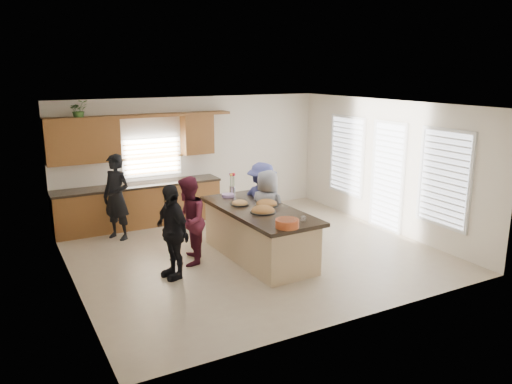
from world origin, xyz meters
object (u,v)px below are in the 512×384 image
woman_left_front (172,232)px  woman_right_back (262,202)px  island (259,235)px  woman_left_mid (188,221)px  woman_right_front (267,210)px  salad_bowl (287,223)px  woman_left_back (117,197)px

woman_left_front → woman_right_back: woman_right_back is taller
island → woman_left_mid: size_ratio=1.71×
woman_left_mid → woman_right_front: bearing=114.4°
woman_right_back → woman_left_mid: bearing=80.4°
woman_right_back → woman_right_front: bearing=138.0°
salad_bowl → woman_right_back: size_ratio=0.24×
woman_left_mid → woman_right_front: (1.61, 0.01, -0.02)m
woman_left_mid → woman_left_front: 0.64m
woman_left_mid → salad_bowl: bearing=59.5°
woman_right_front → woman_left_back: bearing=18.6°
salad_bowl → woman_right_back: bearing=71.8°
woman_left_back → woman_right_front: (2.41, -1.97, -0.10)m
woman_left_mid → island: bearing=97.7°
woman_left_front → woman_right_front: bearing=92.2°
salad_bowl → island: bearing=83.7°
woman_left_mid → woman_left_back: bearing=-133.9°
island → woman_left_back: 3.12m
woman_left_mid → woman_right_front: size_ratio=1.02×
salad_bowl → woman_left_front: 1.92m
island → salad_bowl: salad_bowl is taller
woman_left_back → woman_left_mid: (0.79, -1.98, -0.09)m
salad_bowl → woman_right_back: woman_right_back is taller
woman_right_back → woman_left_front: bearing=87.8°
salad_bowl → woman_left_mid: woman_left_mid is taller
woman_left_mid → woman_right_back: size_ratio=0.99×
salad_bowl → woman_right_front: bearing=71.6°
woman_right_back → woman_right_front: 0.49m
salad_bowl → woman_left_back: woman_left_back is taller
woman_left_back → salad_bowl: bearing=-5.4°
island → woman_left_back: size_ratio=1.55×
woman_left_back → woman_left_front: bearing=-25.7°
woman_left_front → woman_right_back: (2.22, 0.92, 0.01)m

